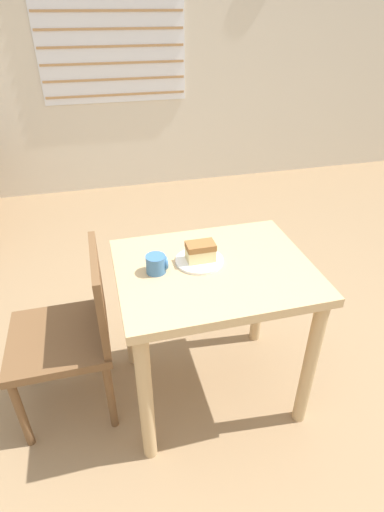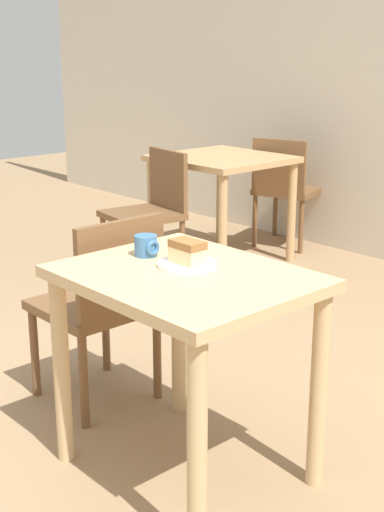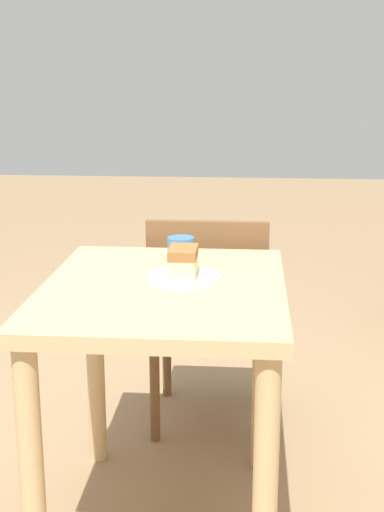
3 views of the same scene
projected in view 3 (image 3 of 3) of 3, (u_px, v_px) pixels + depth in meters
ground_plane at (109, 496)px, 2.27m from camera, size 14.00×14.00×0.00m
dining_table_near at (164, 333)px, 1.97m from camera, size 0.82×0.66×0.75m
chair_near_window at (209, 312)px, 2.60m from camera, size 0.44×0.44×0.83m
plate at (184, 277)px, 1.98m from camera, size 0.21×0.21×0.01m
cake_slice at (183, 262)px, 1.97m from camera, size 0.12×0.08×0.08m
coffee_mug at (181, 250)px, 2.16m from camera, size 0.09×0.08×0.08m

